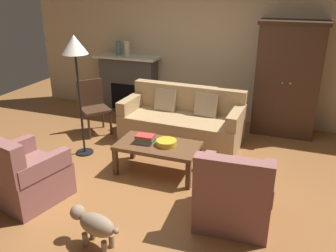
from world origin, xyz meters
TOP-DOWN VIEW (x-y plane):
  - ground_plane at (0.00, 0.00)m, footprint 9.60×9.60m
  - back_wall at (0.00, 2.55)m, footprint 7.20×0.10m
  - fireplace at (-1.55, 2.30)m, footprint 1.26×0.48m
  - armoire at (1.40, 2.22)m, footprint 1.06×0.57m
  - couch at (-0.10, 1.29)m, footprint 1.95×0.91m
  - coffee_table at (-0.07, 0.16)m, footprint 1.10×0.60m
  - fruit_bowl at (0.05, 0.17)m, footprint 0.27×0.27m
  - book_stack at (-0.25, 0.15)m, footprint 0.26×0.18m
  - mantel_vase_jade at (-1.73, 2.28)m, footprint 0.09×0.09m
  - mantel_vase_cream at (-1.55, 2.28)m, footprint 0.11×0.11m
  - armchair_near_left at (-1.29, -1.00)m, footprint 0.92×0.92m
  - armchair_near_right at (1.08, -0.56)m, footprint 0.82×0.81m
  - side_chair_wooden at (-1.64, 1.12)m, footprint 0.62×0.62m
  - floor_lamp at (-1.34, 0.32)m, footprint 0.36×0.36m
  - dog at (-0.10, -1.41)m, footprint 0.57×0.26m

SIDE VIEW (x-z plane):
  - ground_plane at x=0.00m, z-range 0.00..0.00m
  - dog at x=-0.10m, z-range 0.05..0.44m
  - armchair_near_left at x=-1.29m, z-range -0.12..0.76m
  - armchair_near_right at x=1.08m, z-range -0.12..0.76m
  - couch at x=-0.10m, z-range -0.11..0.75m
  - coffee_table at x=-0.07m, z-range 0.16..0.58m
  - fruit_bowl at x=0.05m, z-range 0.42..0.49m
  - book_stack at x=-0.25m, z-range 0.42..0.53m
  - side_chair_wooden at x=-1.64m, z-range 0.06..0.96m
  - fireplace at x=-1.55m, z-range 0.01..1.13m
  - armoire at x=1.40m, z-range 0.00..1.88m
  - mantel_vase_jade at x=-1.73m, z-range 1.12..1.39m
  - mantel_vase_cream at x=-1.55m, z-range 1.12..1.40m
  - back_wall at x=0.00m, z-range 0.00..2.80m
  - floor_lamp at x=-1.34m, z-range 0.65..2.41m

